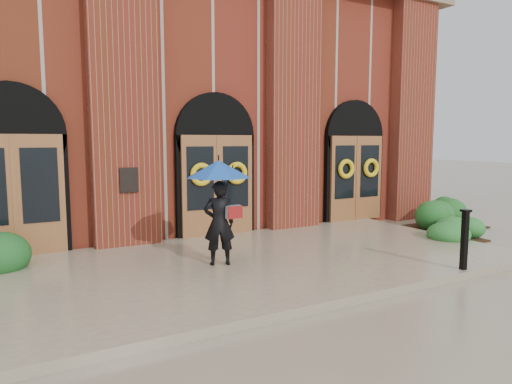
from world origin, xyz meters
TOP-DOWN VIEW (x-y plane):
  - ground at (0.00, 0.00)m, footprint 90.00×90.00m
  - landing at (0.00, 0.15)m, footprint 10.00×5.30m
  - church_building at (0.00, 8.78)m, footprint 16.20×12.53m
  - man_with_umbrella at (-1.12, 0.14)m, footprint 1.57×1.57m
  - metal_post at (2.67, -2.35)m, footprint 0.17×0.17m
  - hedge_wall_right at (5.84, 1.11)m, footprint 3.12×1.25m
  - hedge_front_right at (5.10, 0.00)m, footprint 1.48×1.27m

SIDE VIEW (x-z plane):
  - ground at x=0.00m, z-range 0.00..0.00m
  - landing at x=0.00m, z-range 0.00..0.15m
  - hedge_front_right at x=5.10m, z-range 0.00..0.52m
  - hedge_wall_right at x=5.84m, z-range 0.00..0.80m
  - metal_post at x=2.67m, z-range 0.18..1.30m
  - man_with_umbrella at x=-1.12m, z-range 0.55..2.55m
  - church_building at x=0.00m, z-range 0.00..7.00m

